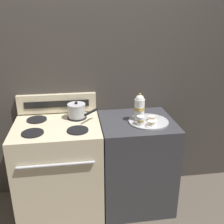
% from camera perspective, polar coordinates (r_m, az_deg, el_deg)
% --- Properties ---
extents(ground_plane, '(6.00, 6.00, 0.00)m').
position_cam_1_polar(ground_plane, '(2.84, -3.27, -19.17)').
color(ground_plane, brown).
extents(wall_back, '(6.00, 0.05, 2.20)m').
position_cam_1_polar(wall_back, '(2.61, -4.46, 4.75)').
color(wall_back, '#423D38').
rests_on(wall_back, ground).
extents(stove, '(0.77, 0.66, 0.91)m').
position_cam_1_polar(stove, '(2.57, -11.25, -11.94)').
color(stove, beige).
rests_on(stove, ground).
extents(control_panel, '(0.75, 0.05, 0.18)m').
position_cam_1_polar(control_panel, '(2.59, -11.87, 1.87)').
color(control_panel, beige).
rests_on(control_panel, stove).
extents(side_counter, '(0.67, 0.63, 0.89)m').
position_cam_1_polar(side_counter, '(2.62, 5.15, -10.88)').
color(side_counter, '#38383D').
rests_on(side_counter, ground).
extents(saucepan, '(0.28, 0.27, 0.15)m').
position_cam_1_polar(saucepan, '(2.45, -7.64, 0.35)').
color(saucepan, '#B7B7BC').
rests_on(saucepan, stove).
extents(serving_tray, '(0.36, 0.36, 0.01)m').
position_cam_1_polar(serving_tray, '(2.39, 7.93, -2.07)').
color(serving_tray, '#B2B2B7').
rests_on(serving_tray, side_counter).
extents(teapot, '(0.09, 0.15, 0.25)m').
position_cam_1_polar(teapot, '(2.36, 6.00, 1.03)').
color(teapot, white).
rests_on(teapot, serving_tray).
extents(teacup_left, '(0.10, 0.10, 0.04)m').
position_cam_1_polar(teacup_left, '(2.38, 8.64, -1.41)').
color(teacup_left, white).
rests_on(teacup_left, serving_tray).
extents(teacup_right, '(0.10, 0.10, 0.04)m').
position_cam_1_polar(teacup_right, '(2.28, 8.53, -2.51)').
color(teacup_right, white).
rests_on(teacup_right, serving_tray).
extents(creamer_jug, '(0.07, 0.07, 0.08)m').
position_cam_1_polar(creamer_jug, '(2.29, 6.21, -1.82)').
color(creamer_jug, white).
rests_on(creamer_jug, serving_tray).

